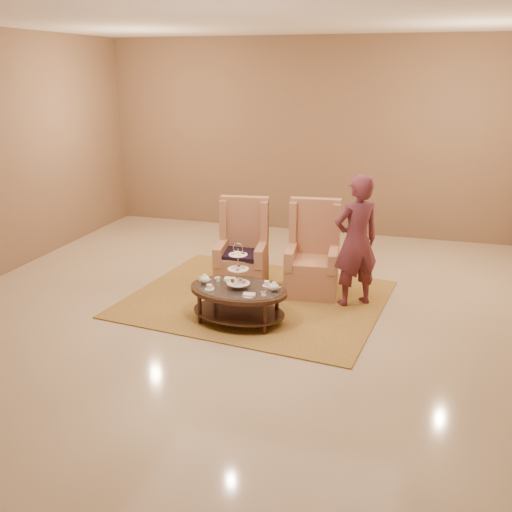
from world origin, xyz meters
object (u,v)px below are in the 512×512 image
(tea_table, at_px, (238,294))
(person, at_px, (356,241))
(armchair_left, at_px, (243,257))
(armchair_right, at_px, (313,262))

(tea_table, height_order, person, person)
(armchair_left, height_order, person, person)
(armchair_left, distance_m, armchair_right, 0.98)
(armchair_right, xyz_separation_m, person, (0.60, -0.30, 0.43))
(armchair_left, relative_size, person, 0.73)
(armchair_right, bearing_deg, armchair_left, 178.19)
(tea_table, distance_m, armchair_left, 1.22)
(armchair_right, bearing_deg, tea_table, -123.59)
(person, bearing_deg, armchair_left, -45.35)
(armchair_left, bearing_deg, armchair_right, -3.95)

